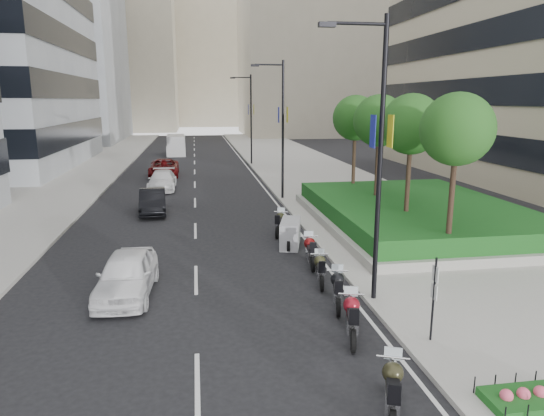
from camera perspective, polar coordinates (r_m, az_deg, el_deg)
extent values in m
plane|color=black|center=(14.86, -2.91, -13.52)|extent=(160.00, 160.00, 0.00)
cube|color=#9E9B93|center=(44.96, 4.44, 4.30)|extent=(10.00, 100.00, 0.15)
cube|color=#9E9B93|center=(45.03, -22.59, 3.38)|extent=(8.00, 100.00, 0.15)
cube|color=silver|center=(44.06, -2.30, 4.06)|extent=(0.12, 100.00, 0.01)
cube|color=silver|center=(43.77, -9.09, 3.86)|extent=(0.12, 100.00, 0.01)
cube|color=gray|center=(86.71, -25.25, 17.06)|extent=(22.00, 26.00, 30.00)
cube|color=#B7AD93|center=(96.84, 5.34, 19.35)|extent=(28.00, 24.00, 36.00)
cube|color=#B7AD93|center=(114.97, -18.10, 17.23)|extent=(26.00, 24.00, 34.00)
cube|color=#B7AD93|center=(133.90, -7.89, 17.83)|extent=(30.00, 24.00, 38.00)
cube|color=#99988F|center=(26.63, 16.55, -1.37)|extent=(10.00, 14.00, 0.40)
cube|color=#16501B|center=(26.49, 16.63, -0.11)|extent=(9.40, 13.40, 0.80)
cube|color=#16501B|center=(12.51, 28.19, -19.22)|extent=(2.00, 1.00, 0.20)
cylinder|color=#332319|center=(20.29, 20.30, 0.47)|extent=(0.22, 0.22, 4.00)
sphere|color=#255219|center=(19.92, 20.94, 8.65)|extent=(2.80, 2.80, 2.80)
cylinder|color=#332319|center=(23.79, 15.66, 2.48)|extent=(0.22, 0.22, 4.00)
sphere|color=#255219|center=(23.47, 16.08, 9.46)|extent=(2.80, 2.80, 2.80)
cylinder|color=#332319|center=(27.42, 12.22, 3.95)|extent=(0.22, 0.22, 4.00)
sphere|color=#255219|center=(27.15, 12.51, 10.01)|extent=(2.80, 2.80, 2.80)
cylinder|color=#332319|center=(31.15, 9.58, 5.07)|extent=(0.22, 0.22, 4.00)
sphere|color=#255219|center=(30.91, 9.78, 10.40)|extent=(2.80, 2.80, 2.80)
cylinder|color=black|center=(15.49, 12.57, 4.73)|extent=(0.16, 0.16, 9.00)
cylinder|color=black|center=(15.20, 9.99, 20.59)|extent=(1.80, 0.10, 0.10)
cube|color=black|center=(14.94, 6.49, 20.65)|extent=(0.50, 0.22, 0.14)
cube|color=yellow|center=(15.49, 13.74, 8.77)|extent=(0.02, 0.45, 1.00)
cube|color=navy|center=(15.28, 11.77, 8.82)|extent=(0.02, 0.45, 1.00)
cylinder|color=black|center=(31.85, 1.28, 8.93)|extent=(0.16, 0.16, 9.00)
cylinder|color=black|center=(31.71, -0.35, 16.51)|extent=(1.80, 0.10, 0.10)
cube|color=black|center=(31.58, -2.03, 16.43)|extent=(0.50, 0.22, 0.14)
cube|color=yellow|center=(31.85, 1.80, 10.91)|extent=(0.02, 0.45, 1.00)
cube|color=navy|center=(31.75, 0.79, 10.91)|extent=(0.02, 0.45, 1.00)
cylinder|color=black|center=(49.64, -2.47, 10.24)|extent=(0.16, 0.16, 9.00)
cylinder|color=black|center=(49.55, -3.59, 15.08)|extent=(1.80, 0.10, 0.10)
cube|color=black|center=(49.47, -4.66, 15.01)|extent=(0.50, 0.22, 0.14)
cube|color=yellow|center=(49.64, -2.15, 11.51)|extent=(0.02, 0.45, 1.00)
cube|color=navy|center=(49.58, -2.81, 11.50)|extent=(0.02, 0.45, 1.00)
cylinder|color=black|center=(13.89, 18.44, -10.46)|extent=(0.06, 0.06, 2.50)
cube|color=silver|center=(13.61, 18.67, -7.36)|extent=(0.02, 0.32, 0.42)
cube|color=silver|center=(13.78, 18.52, -9.31)|extent=(0.02, 0.32, 0.42)
cylinder|color=black|center=(11.97, 13.83, -19.24)|extent=(0.33, 0.60, 0.60)
cube|color=silver|center=(11.18, 13.96, -20.72)|extent=(0.57, 0.87, 0.41)
sphere|color=#292817|center=(11.26, 14.03, -18.27)|extent=(0.46, 0.46, 0.46)
cube|color=black|center=(10.77, 14.09, -20.19)|extent=(0.52, 0.77, 0.15)
cylinder|color=silver|center=(11.38, 14.06, -16.69)|extent=(0.68, 0.31, 0.05)
cylinder|color=black|center=(13.45, 9.55, -15.18)|extent=(0.27, 0.63, 0.62)
cylinder|color=black|center=(14.88, 9.13, -12.33)|extent=(0.27, 0.63, 0.62)
cube|color=silver|center=(14.04, 9.37, -13.15)|extent=(0.50, 0.89, 0.42)
sphere|color=maroon|center=(14.18, 9.34, -11.20)|extent=(0.48, 0.48, 0.48)
cube|color=black|center=(13.64, 9.50, -12.49)|extent=(0.46, 0.79, 0.16)
cylinder|color=silver|center=(14.34, 9.30, -9.97)|extent=(0.73, 0.23, 0.05)
cylinder|color=black|center=(15.35, 7.82, -11.53)|extent=(0.26, 0.60, 0.59)
cylinder|color=black|center=(16.75, 7.60, -9.40)|extent=(0.26, 0.60, 0.59)
cube|color=silver|center=(15.94, 7.73, -9.95)|extent=(0.48, 0.86, 0.40)
sphere|color=black|center=(16.10, 7.72, -8.33)|extent=(0.46, 0.46, 0.46)
cube|color=black|center=(15.56, 7.81, -9.31)|extent=(0.43, 0.76, 0.15)
cylinder|color=silver|center=(16.27, 7.71, -7.31)|extent=(0.70, 0.22, 0.05)
cylinder|color=black|center=(17.17, 5.89, -8.85)|extent=(0.20, 0.57, 0.56)
cylinder|color=black|center=(18.51, 5.51, -7.23)|extent=(0.20, 0.57, 0.56)
cube|color=silver|center=(17.75, 5.72, -7.60)|extent=(0.40, 0.80, 0.38)
sphere|color=#33331C|center=(17.91, 5.66, -6.25)|extent=(0.43, 0.43, 0.43)
cube|color=black|center=(17.40, 5.81, -7.02)|extent=(0.36, 0.71, 0.14)
cylinder|color=silver|center=(18.08, 5.62, -5.41)|extent=(0.66, 0.16, 0.04)
cylinder|color=black|center=(18.99, 4.84, -6.62)|extent=(0.18, 0.61, 0.61)
cylinder|color=black|center=(20.46, 4.22, -5.18)|extent=(0.18, 0.61, 0.61)
cube|color=silver|center=(19.62, 4.54, -5.46)|extent=(0.37, 0.86, 0.41)
sphere|color=#5E0C0D|center=(19.81, 4.43, -4.15)|extent=(0.47, 0.47, 0.47)
cube|color=black|center=(19.25, 4.68, -4.84)|extent=(0.34, 0.76, 0.16)
cylinder|color=silver|center=(20.01, 4.34, -3.34)|extent=(0.73, 0.12, 0.05)
cylinder|color=black|center=(21.40, 2.01, -4.37)|extent=(0.27, 0.60, 0.59)
cylinder|color=black|center=(22.86, 2.30, -3.26)|extent=(0.27, 0.60, 0.59)
cube|color=gray|center=(22.04, 2.17, -2.98)|extent=(1.31, 2.15, 1.20)
cylinder|color=black|center=(23.33, 0.61, -2.92)|extent=(0.29, 0.60, 0.59)
cylinder|color=black|center=(24.80, 1.14, -1.98)|extent=(0.29, 0.60, 0.59)
cube|color=silver|center=(23.98, 0.87, -2.09)|extent=(0.53, 0.86, 0.40)
sphere|color=black|center=(24.19, 0.98, -1.07)|extent=(0.46, 0.46, 0.46)
cube|color=black|center=(23.63, 0.77, -1.55)|extent=(0.48, 0.76, 0.15)
cylinder|color=silver|center=(24.39, 1.07, -0.45)|extent=(0.69, 0.27, 0.05)
imported|color=white|center=(17.33, -16.71, -7.48)|extent=(1.99, 4.48, 1.50)
imported|color=black|center=(29.38, -13.86, 0.77)|extent=(1.78, 4.35, 1.40)
imported|color=silver|center=(36.94, -12.78, 3.19)|extent=(1.99, 4.82, 1.39)
imported|color=#5B0A0C|center=(43.49, -12.60, 4.64)|extent=(2.53, 5.37, 1.48)
cube|color=#B2B2B4|center=(60.54, -11.21, 7.28)|extent=(2.32, 5.65, 2.34)
cube|color=#B2B2B4|center=(58.48, -11.26, 6.55)|extent=(2.17, 1.41, 1.23)
cylinder|color=black|center=(58.66, -12.12, 6.31)|extent=(0.28, 0.78, 0.78)
cylinder|color=black|center=(58.59, -10.37, 6.38)|extent=(0.28, 0.78, 0.78)
cylinder|color=black|center=(62.43, -11.95, 6.68)|extent=(0.28, 0.78, 0.78)
cylinder|color=black|center=(62.36, -10.30, 6.75)|extent=(0.28, 0.78, 0.78)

